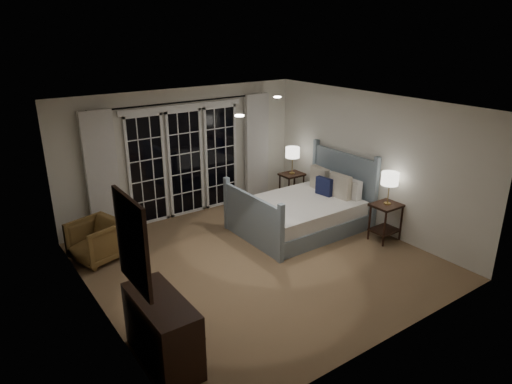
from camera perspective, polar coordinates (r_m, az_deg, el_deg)
floor at (r=7.47m, az=0.34°, el=-8.59°), size 5.00×5.00×0.00m
ceiling at (r=6.64m, az=0.38°, el=10.67°), size 5.00×5.00×0.00m
wall_left at (r=5.96m, az=-19.61°, el=-4.24°), size 0.02×5.00×2.50m
wall_right at (r=8.59m, az=14.06°, el=3.70°), size 0.02×5.00×2.50m
wall_back at (r=9.02m, az=-8.98°, el=4.83°), size 5.00×0.02×2.50m
wall_front at (r=5.30m, az=16.44°, el=-7.00°), size 5.00×0.02×2.50m
french_doors at (r=9.02m, az=-8.80°, el=3.80°), size 2.50×0.04×2.20m
curtain_rod at (r=8.72m, az=-9.03°, el=11.04°), size 3.50×0.03×0.03m
curtain_left at (r=8.37m, az=-18.68°, el=2.08°), size 0.55×0.10×2.25m
curtain_right at (r=9.76m, az=0.08°, el=5.65°), size 0.55×0.10×2.25m
downlight_a at (r=7.59m, az=2.69°, el=11.77°), size 0.12×0.12×0.01m
downlight_b at (r=5.99m, az=-2.09°, el=9.51°), size 0.12×0.12×0.01m
bed at (r=8.54m, az=5.83°, el=-2.45°), size 2.23×1.60×1.30m
nightstand_left at (r=8.30m, az=15.94°, el=-2.92°), size 0.52×0.42×0.68m
nightstand_right at (r=9.79m, az=4.48°, el=1.12°), size 0.48×0.39×0.63m
lamp_left at (r=8.07m, az=16.40°, el=1.56°), size 0.30×0.30×0.57m
lamp_right at (r=9.59m, az=4.59°, el=4.91°), size 0.30×0.30×0.57m
armchair at (r=7.80m, az=-19.32°, el=-5.77°), size 0.91×0.90×0.67m
dresser at (r=5.40m, az=-11.62°, el=-16.57°), size 0.48×1.13×0.80m
mirror at (r=4.74m, az=-15.20°, el=-6.17°), size 0.05×0.85×1.00m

